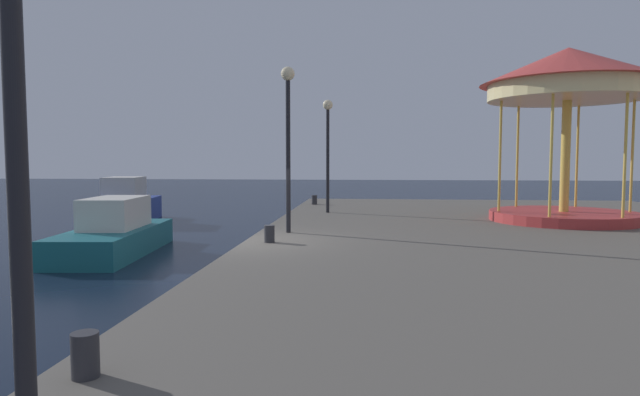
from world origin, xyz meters
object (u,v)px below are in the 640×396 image
at_px(carousel, 568,92).
at_px(bollard_center, 269,234).
at_px(bollard_south, 85,355).
at_px(motorboat_teal, 114,233).
at_px(motorboat_blue, 126,205).
at_px(lamp_post_mid_promenade, 288,120).
at_px(lamp_post_far_end, 328,135).
at_px(bollard_north, 314,200).

relative_size(carousel, bollard_center, 13.35).
bearing_deg(bollard_south, bollard_center, 88.60).
xyz_separation_m(motorboat_teal, carousel, (13.36, 2.55, 4.21)).
relative_size(motorboat_teal, bollard_center, 13.15).
bearing_deg(bollard_center, bollard_south, -91.40).
xyz_separation_m(motorboat_blue, lamp_post_mid_promenade, (8.42, -8.48, 3.01)).
distance_m(motorboat_blue, lamp_post_far_end, 9.95).
xyz_separation_m(motorboat_blue, bollard_center, (8.23, -10.18, 0.27)).
height_order(bollard_center, bollard_north, same).
xyz_separation_m(lamp_post_far_end, bollard_south, (-1.00, -14.89, -2.60)).
bearing_deg(motorboat_blue, carousel, -17.07).
bearing_deg(motorboat_blue, bollard_south, -65.84).
bearing_deg(bollard_center, lamp_post_far_end, 83.55).
xyz_separation_m(lamp_post_far_end, bollard_center, (-0.81, -7.14, -2.60)).
bearing_deg(motorboat_teal, bollard_north, 58.28).
distance_m(motorboat_blue, motorboat_teal, 8.30).
bearing_deg(bollard_north, bollard_center, -89.83).
distance_m(carousel, bollard_north, 10.72).
bearing_deg(bollard_north, lamp_post_mid_promenade, -88.58).
distance_m(motorboat_blue, lamp_post_mid_promenade, 12.32).
height_order(motorboat_teal, lamp_post_far_end, lamp_post_far_end).
height_order(bollard_center, bollard_south, same).
xyz_separation_m(bollard_center, bollard_north, (-0.03, 10.57, 0.00)).
xyz_separation_m(bollard_south, bollard_north, (0.16, 18.32, 0.00)).
bearing_deg(bollard_south, motorboat_blue, 114.16).
distance_m(lamp_post_mid_promenade, lamp_post_far_end, 5.49).
xyz_separation_m(carousel, lamp_post_mid_promenade, (-8.17, -3.39, -1.06)).
distance_m(bollard_south, bollard_north, 18.32).
bearing_deg(motorboat_teal, bollard_south, -64.89).
xyz_separation_m(carousel, bollard_south, (-8.55, -12.83, -3.80)).
distance_m(motorboat_teal, bollard_south, 11.36).
height_order(lamp_post_mid_promenade, bollard_north, lamp_post_mid_promenade).
height_order(lamp_post_far_end, bollard_center, lamp_post_far_end).
bearing_deg(motorboat_blue, bollard_center, -51.04).
bearing_deg(motorboat_teal, lamp_post_far_end, 38.45).
bearing_deg(carousel, bollard_center, -148.69).
distance_m(carousel, lamp_post_far_end, 7.92).
distance_m(lamp_post_far_end, bollard_south, 15.15).
bearing_deg(bollard_north, bollard_south, -90.49).
bearing_deg(bollard_north, motorboat_blue, -177.21).
height_order(carousel, bollard_north, carousel).
height_order(motorboat_blue, bollard_south, motorboat_blue).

